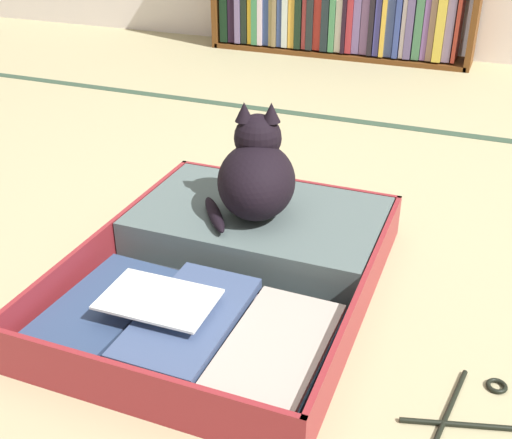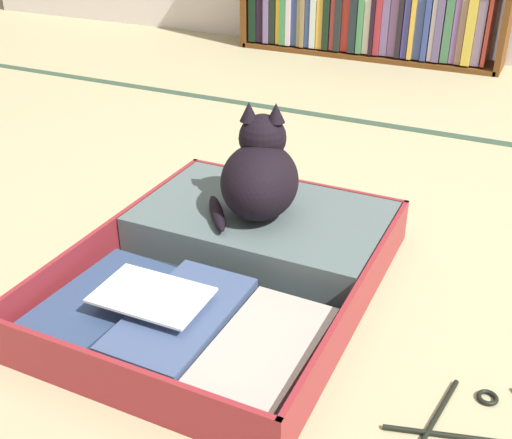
{
  "view_description": "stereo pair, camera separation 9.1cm",
  "coord_description": "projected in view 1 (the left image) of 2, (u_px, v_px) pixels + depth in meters",
  "views": [
    {
      "loc": [
        0.42,
        -1.15,
        0.88
      ],
      "look_at": [
        -0.07,
        0.08,
        0.16
      ],
      "focal_mm": 44.8,
      "sensor_mm": 36.0,
      "label": 1
    },
    {
      "loc": [
        0.5,
        -1.11,
        0.88
      ],
      "look_at": [
        -0.07,
        0.08,
        0.16
      ],
      "focal_mm": 44.8,
      "sensor_mm": 36.0,
      "label": 2
    }
  ],
  "objects": [
    {
      "name": "tatami_border",
      "position": [
        383.0,
        124.0,
        2.53
      ],
      "size": [
        4.8,
        0.05,
        0.0
      ],
      "color": "#304735",
      "rests_on": "ground_plane"
    },
    {
      "name": "clothes_hanger",
      "position": [
        505.0,
        413.0,
        1.18
      ],
      "size": [
        0.38,
        0.25,
        0.01
      ],
      "color": "black",
      "rests_on": "ground_plane"
    },
    {
      "name": "ground_plane",
      "position": [
        270.0,
        300.0,
        1.5
      ],
      "size": [
        10.0,
        10.0,
        0.0
      ],
      "primitive_type": "plane",
      "color": "tan"
    },
    {
      "name": "black_cat",
      "position": [
        256.0,
        175.0,
        1.59
      ],
      "size": [
        0.28,
        0.31,
        0.28
      ],
      "color": "black",
      "rests_on": "open_suitcase"
    },
    {
      "name": "open_suitcase",
      "position": [
        239.0,
        261.0,
        1.56
      ],
      "size": [
        0.66,
        0.86,
        0.11
      ],
      "color": "maroon",
      "rests_on": "ground_plane"
    }
  ]
}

